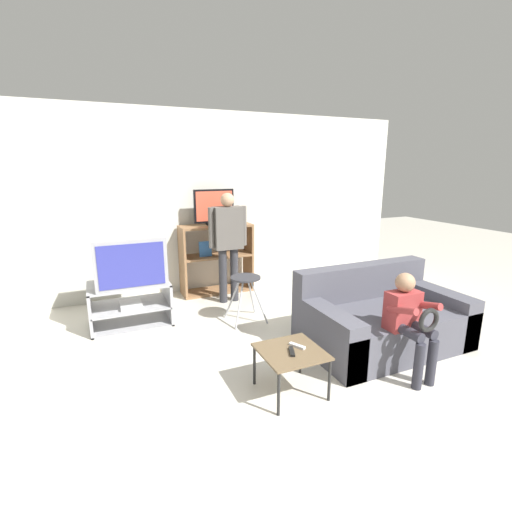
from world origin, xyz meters
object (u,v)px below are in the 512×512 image
tv_stand (130,304)px  person_seated_child (409,317)px  snack_table (291,355)px  folding_stool (246,284)px  television_main (129,260)px  couch (381,320)px  remote_control_white (297,346)px  television_flat (214,208)px  person_standing_adult (228,238)px  remote_control_black (292,351)px  media_shelf (216,258)px

tv_stand → person_seated_child: (2.14, -2.15, 0.30)m
snack_table → folding_stool: bearing=81.8°
television_main → couch: 2.85m
couch → person_seated_child: size_ratio=1.77×
remote_control_white → person_seated_child: 1.04m
television_flat → couch: bearing=-64.9°
person_standing_adult → remote_control_black: bearing=-96.8°
television_main → television_flat: bearing=29.3°
television_main → couch: television_main is taller
remote_control_white → person_standing_adult: person_standing_adult is taller
person_standing_adult → media_shelf: bearing=93.4°
media_shelf → person_standing_adult: (0.03, -0.45, 0.38)m
television_flat → folding_stool: television_flat is taller
remote_control_black → couch: size_ratio=0.09×
tv_stand → remote_control_black: tv_stand is taller
television_flat → snack_table: size_ratio=1.16×
person_seated_child → snack_table: bearing=171.1°
couch → remote_control_white: bearing=-163.7°
person_seated_child → tv_stand: bearing=134.8°
remote_control_black → person_seated_child: person_seated_child is taller
television_flat → person_standing_adult: (0.04, -0.44, -0.35)m
couch → media_shelf: bearing=114.7°
television_main → person_seated_child: 3.01m
tv_stand → media_shelf: (1.29, 0.69, 0.27)m
person_seated_child → folding_stool: bearing=117.2°
media_shelf → television_flat: bearing=-165.6°
television_main → person_standing_adult: bearing=11.3°
person_seated_child → media_shelf: bearing=106.6°
person_seated_child → couch: bearing=69.6°
folding_stool → couch: 1.56m
media_shelf → remote_control_white: (-0.16, -2.64, -0.13)m
television_flat → remote_control_black: bearing=-94.8°
television_main → remote_control_white: bearing=-60.2°
remote_control_white → person_seated_child: person_seated_child is taller
remote_control_black → couch: bearing=39.8°
snack_table → remote_control_black: bearing=-109.5°
tv_stand → remote_control_white: (1.14, -1.95, 0.14)m
snack_table → remote_control_black: size_ratio=3.47×
tv_stand → person_seated_child: person_seated_child is taller
folding_stool → person_seated_child: 1.89m
media_shelf → person_seated_child: bearing=-73.4°
media_shelf → remote_control_black: size_ratio=7.22×
tv_stand → couch: (2.35, -1.60, 0.02)m
television_main → person_seated_child: bearing=-45.3°
snack_table → person_seated_child: size_ratio=0.54×
media_shelf → snack_table: media_shelf is taller
tv_stand → folding_stool: 1.38m
folding_stool → television_main: bearing=159.9°
television_flat → television_main: bearing=-150.7°
television_main → person_seated_child: (2.11, -2.13, -0.23)m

